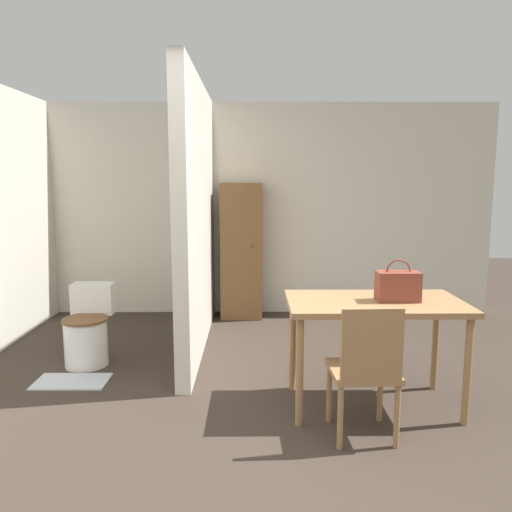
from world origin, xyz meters
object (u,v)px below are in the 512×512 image
(toilet, at_px, (87,331))
(wooden_cabinet, at_px, (241,251))
(dining_table, at_px, (374,313))
(wooden_chair, at_px, (365,367))
(handbag, at_px, (397,286))

(toilet, relative_size, wooden_cabinet, 0.43)
(dining_table, bearing_deg, wooden_chair, -108.88)
(toilet, bearing_deg, handbag, -19.68)
(dining_table, relative_size, toilet, 1.80)
(handbag, bearing_deg, wooden_chair, -123.91)
(wooden_cabinet, bearing_deg, toilet, -131.10)
(wooden_chair, height_order, toilet, wooden_chair)
(wooden_chair, bearing_deg, handbag, 53.78)
(handbag, bearing_deg, toilet, 160.32)
(dining_table, xyz_separation_m, wooden_chair, (-0.16, -0.48, -0.21))
(dining_table, height_order, toilet, dining_table)
(dining_table, xyz_separation_m, wooden_cabinet, (-0.98, 2.38, 0.10))
(wooden_chair, height_order, wooden_cabinet, wooden_cabinet)
(handbag, xyz_separation_m, wooden_cabinet, (-1.13, 2.39, -0.09))
(wooden_chair, relative_size, wooden_cabinet, 0.55)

